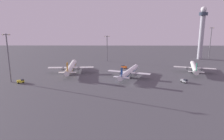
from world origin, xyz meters
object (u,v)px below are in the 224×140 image
object	(u,v)px
airplane_terminal_side	(129,72)
apron_light_west	(8,55)
control_tower	(202,30)
maintenance_van	(21,81)
apron_light_east	(107,47)
apron_light_central	(210,41)
baggage_tractor	(124,67)
airplane_mid_apron	(71,67)
airplane_near_gate	(194,68)
cargo_loader	(184,81)

from	to	relation	value
airplane_terminal_side	apron_light_west	bearing A→B (deg)	-150.19
control_tower	airplane_terminal_side	bearing A→B (deg)	-136.48
maintenance_van	control_tower	bearing A→B (deg)	93.40
apron_light_east	apron_light_central	size ratio (longest dim) A/B	0.77
baggage_tractor	apron_light_east	distance (m)	36.13
airplane_mid_apron	apron_light_west	distance (m)	41.84
baggage_tractor	maintenance_van	distance (m)	75.64
airplane_terminal_side	apron_light_central	bearing A→B (deg)	61.24
airplane_terminal_side	airplane_mid_apron	world-z (taller)	airplane_mid_apron
control_tower	apron_light_west	xyz separation A→B (m)	(-146.62, -82.05, -11.88)
airplane_mid_apron	airplane_near_gate	world-z (taller)	airplane_mid_apron
cargo_loader	control_tower	bearing A→B (deg)	-143.73
airplane_terminal_side	apron_light_east	bearing A→B (deg)	126.17
baggage_tractor	apron_light_west	xyz separation A→B (m)	(-70.46, -38.80, 15.25)
maintenance_van	airplane_near_gate	bearing A→B (deg)	76.11
maintenance_van	cargo_loader	bearing A→B (deg)	63.25
airplane_mid_apron	baggage_tractor	size ratio (longest dim) A/B	9.41
apron_light_central	cargo_loader	bearing A→B (deg)	-121.65
apron_light_west	maintenance_van	bearing A→B (deg)	-16.98
airplane_terminal_side	apron_light_east	size ratio (longest dim) A/B	1.51
airplane_near_gate	apron_light_east	distance (m)	78.35
airplane_mid_apron	cargo_loader	xyz separation A→B (m)	(72.98, -24.77, -2.84)
airplane_terminal_side	cargo_loader	world-z (taller)	airplane_terminal_side
cargo_loader	apron_light_east	world-z (taller)	apron_light_east
airplane_mid_apron	apron_light_central	xyz separation A→B (m)	(124.45, 58.72, 13.22)
control_tower	airplane_near_gate	distance (m)	66.88
airplane_near_gate	cargo_loader	bearing A→B (deg)	-104.56
airplane_terminal_side	cargo_loader	size ratio (longest dim) A/B	7.73
airplane_near_gate	cargo_loader	distance (m)	30.66
airplane_near_gate	cargo_loader	xyz separation A→B (m)	(-15.63, -26.27, -2.41)
airplane_mid_apron	apron_light_west	size ratio (longest dim) A/B	1.43
cargo_loader	maintenance_van	bearing A→B (deg)	-25.96
airplane_terminal_side	airplane_near_gate	xyz separation A→B (m)	(48.12, 14.28, 0.02)
control_tower	apron_light_west	size ratio (longest dim) A/B	1.71
cargo_loader	apron_light_central	size ratio (longest dim) A/B	0.15
airplane_near_gate	cargo_loader	world-z (taller)	airplane_near_gate
airplane_near_gate	maintenance_van	xyz separation A→B (m)	(-113.58, -27.80, -2.41)
airplane_near_gate	apron_light_central	distance (m)	68.88
cargo_loader	baggage_tractor	size ratio (longest dim) A/B	1.04
airplane_mid_apron	airplane_near_gate	bearing A→B (deg)	-2.77
maintenance_van	baggage_tractor	bearing A→B (deg)	95.07
airplane_terminal_side	airplane_near_gate	distance (m)	50.20
apron_light_west	apron_light_central	distance (m)	176.88
airplane_mid_apron	airplane_terminal_side	bearing A→B (deg)	-21.26
apron_light_central	baggage_tractor	bearing A→B (deg)	-152.77
airplane_terminal_side	baggage_tractor	xyz separation A→B (m)	(-1.81, 27.36, -2.39)
cargo_loader	airplane_near_gate	bearing A→B (deg)	-147.61
control_tower	airplane_near_gate	xyz separation A→B (m)	(-26.23, -56.33, -24.72)
maintenance_van	apron_light_west	world-z (taller)	apron_light_west
apron_light_west	apron_light_east	xyz separation A→B (m)	(56.29, 69.65, -2.88)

